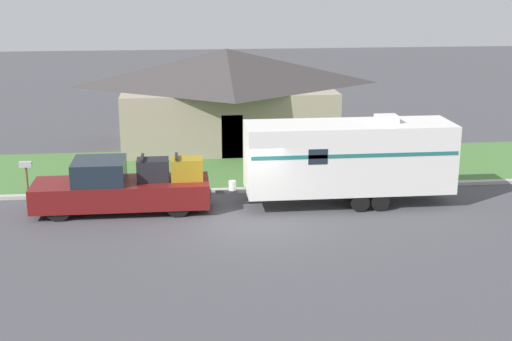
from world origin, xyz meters
name	(u,v)px	position (x,y,z in m)	size (l,w,h in m)	color
ground_plane	(250,223)	(0.00, 0.00, 0.00)	(120.00, 120.00, 0.00)	#47474C
curb_strip	(241,190)	(0.00, 3.75, 0.07)	(80.00, 0.30, 0.14)	#ADADA8
lawn_strip	(234,168)	(0.00, 7.40, 0.01)	(80.00, 7.00, 0.03)	#477538
house_across_street	(227,94)	(0.06, 12.68, 2.49)	(11.21, 7.90, 4.81)	gray
pickup_truck	(123,187)	(-4.52, 1.81, 0.91)	(6.50, 2.05, 2.06)	black
travel_trailer	(349,157)	(3.89, 1.81, 1.83)	(8.88, 2.29, 3.39)	black
mailbox	(26,169)	(-8.46, 4.37, 1.02)	(0.48, 0.20, 1.32)	brown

